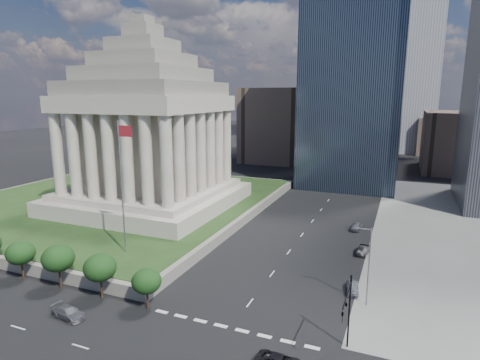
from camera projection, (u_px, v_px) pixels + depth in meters
The scene contains 15 objects.
ground at pixel (344, 180), 122.42m from camera, with size 500.00×500.00×0.00m, color black.
plaza_terrace at pixel (117, 202), 93.84m from camera, with size 66.00×70.00×1.80m, color #686459.
plaza_lawn at pixel (117, 198), 93.64m from camera, with size 64.00×68.00×0.10m, color #203515.
war_memorial at pixel (147, 115), 83.66m from camera, with size 34.00×34.00×39.00m, color #A19687, non-canonical shape.
flagpole at pixel (122, 180), 59.14m from camera, with size 2.52×0.24×20.00m.
tree_row at pixel (4, 255), 57.31m from camera, with size 53.00×4.00×6.00m, color black, non-canonical shape.
midrise_glass at pixel (354, 78), 110.92m from camera, with size 26.00×26.00×60.00m, color black.
building_filler_ne at pixel (455, 142), 135.51m from camera, with size 20.00×30.00×20.00m, color brown.
building_filler_nw at pixel (279, 125), 157.84m from camera, with size 24.00×30.00×28.00m, color brown.
traffic_signal_ne at pixel (347, 309), 38.64m from camera, with size 0.30×5.74×8.00m.
street_lamp_north at pixel (368, 262), 48.46m from camera, with size 2.13×0.22×10.00m.
suv_grey at pixel (68, 312), 46.65m from camera, with size 4.58×1.86×1.33m, color #525559.
parked_sedan_near at pixel (353, 287), 52.77m from camera, with size 3.89×1.57×1.33m, color gray.
parked_sedan_mid at pixel (363, 250), 65.29m from camera, with size 1.45×4.15×1.37m, color black.
parked_sedan_far at pixel (356, 226), 77.04m from camera, with size 1.68×4.18×1.42m, color #595A60.
Camera 1 is at (16.35, -22.80, 25.46)m, focal length 30.00 mm.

